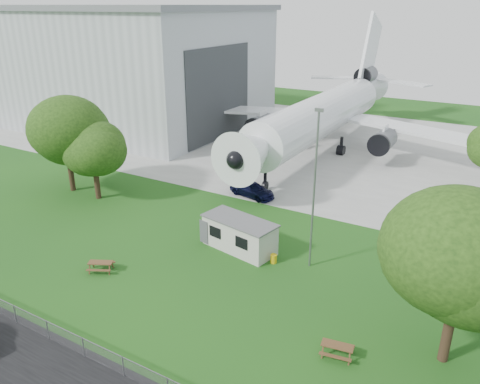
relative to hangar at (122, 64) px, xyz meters
The scene contains 14 objects.
ground 53.16m from the hangar, 43.47° to the right, with size 160.00×160.00×0.00m, color #266119.
concrete_apron 39.17m from the hangar, ahead, with size 120.00×46.00×0.03m, color #B7B7B2.
hangar is the anchor object (origin of this frame).
airliner 36.21m from the hangar, ahead, with size 46.36×47.73×17.69m.
site_cabin 50.93m from the hangar, 36.89° to the right, with size 6.95×3.80×2.62m.
picnic_west 51.46m from the hangar, 49.31° to the right, with size 1.80×1.50×0.76m, color brown, non-canonical shape.
picnic_east 64.68m from the hangar, 36.70° to the right, with size 1.80×1.50×0.76m, color brown, non-canonical shape.
fence 60.00m from the hangar, 50.15° to the right, with size 58.00×0.04×1.30m, color gray.
lamp_mast 55.06m from the hangar, 32.84° to the right, with size 0.16×0.16×12.00m, color slate.
tree_west_big 33.43m from the hangar, 57.01° to the right, with size 8.07×8.07×10.48m.
tree_west_small 36.11m from the hangar, 51.80° to the right, with size 7.17×7.17×8.61m.
tree_east_front 66.85m from the hangar, 32.13° to the right, with size 7.96×7.96×10.47m.
car_ne_hatch 58.38m from the hangar, 24.21° to the right, with size 1.52×3.77×1.28m, color black.
car_apron_van 41.66m from the hangar, 29.03° to the right, with size 2.06×5.07×1.47m, color black.
Camera 1 is at (19.26, -23.33, 18.55)m, focal length 35.00 mm.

